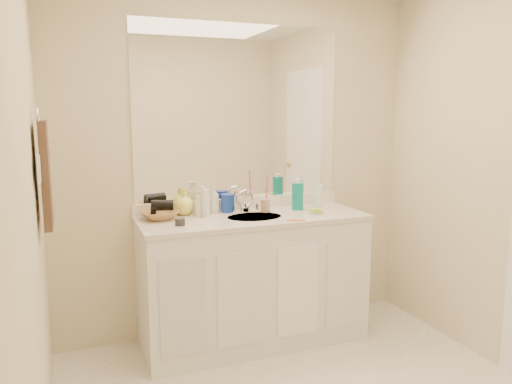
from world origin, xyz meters
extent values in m
cube|color=beige|center=(0.00, 1.30, 1.20)|extent=(2.60, 0.02, 2.40)
cube|color=beige|center=(-1.30, 0.00, 1.20)|extent=(0.02, 2.60, 2.40)
cube|color=white|center=(0.00, 1.02, 0.42)|extent=(1.50, 0.55, 0.85)
cube|color=silver|center=(0.00, 1.02, 0.86)|extent=(1.52, 0.57, 0.03)
cube|color=white|center=(0.00, 1.29, 0.92)|extent=(1.52, 0.03, 0.08)
cylinder|color=beige|center=(0.00, 1.00, 0.87)|extent=(0.37, 0.37, 0.02)
cylinder|color=silver|center=(0.00, 1.18, 0.94)|extent=(0.02, 0.02, 0.11)
cube|color=white|center=(0.00, 1.29, 1.56)|extent=(1.48, 0.01, 1.20)
cylinder|color=#1738A1|center=(-0.12, 1.21, 0.94)|extent=(0.12, 0.12, 0.13)
cylinder|color=#CEAC91|center=(0.13, 1.12, 0.92)|extent=(0.07, 0.07, 0.09)
cylinder|color=#DB399A|center=(0.14, 1.12, 1.03)|extent=(0.01, 0.04, 0.20)
cylinder|color=#0B857F|center=(0.37, 1.11, 0.98)|extent=(0.09, 0.09, 0.19)
cylinder|color=white|center=(0.54, 1.14, 0.96)|extent=(0.08, 0.08, 0.17)
cube|color=silver|center=(0.42, 0.92, 0.89)|extent=(0.11, 0.10, 0.01)
cube|color=#AFD534|center=(0.42, 0.92, 0.90)|extent=(0.07, 0.05, 0.02)
cube|color=#FF5B1A|center=(0.21, 0.80, 0.88)|extent=(0.12, 0.05, 0.00)
cylinder|color=#29282E|center=(-0.52, 0.93, 0.90)|extent=(0.07, 0.07, 0.04)
cylinder|color=white|center=(-0.30, 1.12, 0.97)|extent=(0.06, 0.06, 0.18)
imported|color=white|center=(-0.21, 1.23, 0.97)|extent=(0.07, 0.07, 0.18)
imported|color=#EEEEC2|center=(-0.31, 1.18, 0.98)|extent=(0.11, 0.11, 0.20)
imported|color=#F9F860|center=(-0.42, 1.24, 0.97)|extent=(0.16, 0.16, 0.17)
imported|color=#9D733F|center=(-0.60, 1.15, 0.91)|extent=(0.27, 0.27, 0.06)
cylinder|color=black|center=(-0.58, 1.15, 0.97)|extent=(0.15, 0.10, 0.07)
torus|color=silver|center=(-1.27, 0.77, 1.55)|extent=(0.01, 0.11, 0.11)
cube|color=#2E2018|center=(-1.25, 0.77, 1.25)|extent=(0.04, 0.32, 0.55)
cube|color=white|center=(-1.27, 0.57, 1.30)|extent=(0.01, 0.08, 0.13)
camera|label=1|loc=(-1.16, -2.02, 1.58)|focal=35.00mm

